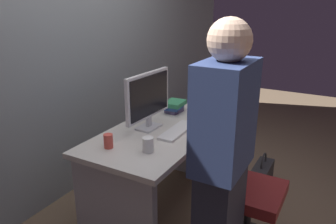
{
  "coord_description": "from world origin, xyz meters",
  "views": [
    {
      "loc": [
        -2.11,
        -1.23,
        1.71
      ],
      "look_at": [
        0.0,
        -0.05,
        0.88
      ],
      "focal_mm": 34.97,
      "sensor_mm": 36.0,
      "label": 1
    }
  ],
  "objects_px": {
    "mouse": "(192,119)",
    "cup_by_monitor": "(108,141)",
    "desk": "(163,154)",
    "book_stack": "(174,106)",
    "cell_phone": "(211,114)",
    "person_at_desk": "(222,169)",
    "monitor": "(148,98)",
    "handbag": "(262,177)",
    "cup_near_keyboard": "(148,145)",
    "keyboard": "(178,131)",
    "office_chair": "(241,194)"
  },
  "relations": [
    {
      "from": "cup_by_monitor",
      "to": "cell_phone",
      "type": "xyz_separation_m",
      "value": [
        1.01,
        -0.35,
        -0.05
      ]
    },
    {
      "from": "office_chair",
      "to": "cup_near_keyboard",
      "type": "distance_m",
      "value": 0.74
    },
    {
      "from": "keyboard",
      "to": "cell_phone",
      "type": "relative_size",
      "value": 2.99
    },
    {
      "from": "desk",
      "to": "office_chair",
      "type": "relative_size",
      "value": 1.53
    },
    {
      "from": "desk",
      "to": "book_stack",
      "type": "distance_m",
      "value": 0.51
    },
    {
      "from": "cup_near_keyboard",
      "to": "cup_by_monitor",
      "type": "relative_size",
      "value": 1.03
    },
    {
      "from": "desk",
      "to": "cup_by_monitor",
      "type": "distance_m",
      "value": 0.58
    },
    {
      "from": "person_at_desk",
      "to": "mouse",
      "type": "height_order",
      "value": "person_at_desk"
    },
    {
      "from": "cup_near_keyboard",
      "to": "cup_by_monitor",
      "type": "height_order",
      "value": "cup_near_keyboard"
    },
    {
      "from": "person_at_desk",
      "to": "cup_near_keyboard",
      "type": "distance_m",
      "value": 0.62
    },
    {
      "from": "person_at_desk",
      "to": "cup_by_monitor",
      "type": "distance_m",
      "value": 0.87
    },
    {
      "from": "office_chair",
      "to": "monitor",
      "type": "bearing_deg",
      "value": 83.69
    },
    {
      "from": "person_at_desk",
      "to": "handbag",
      "type": "height_order",
      "value": "person_at_desk"
    },
    {
      "from": "desk",
      "to": "book_stack",
      "type": "height_order",
      "value": "book_stack"
    },
    {
      "from": "cup_by_monitor",
      "to": "desk",
      "type": "bearing_deg",
      "value": -16.87
    },
    {
      "from": "keyboard",
      "to": "mouse",
      "type": "height_order",
      "value": "mouse"
    },
    {
      "from": "desk",
      "to": "handbag",
      "type": "bearing_deg",
      "value": -44.3
    },
    {
      "from": "desk",
      "to": "cup_by_monitor",
      "type": "bearing_deg",
      "value": 163.13
    },
    {
      "from": "keyboard",
      "to": "cup_near_keyboard",
      "type": "xyz_separation_m",
      "value": [
        -0.41,
        0.01,
        0.04
      ]
    },
    {
      "from": "office_chair",
      "to": "monitor",
      "type": "height_order",
      "value": "monitor"
    },
    {
      "from": "desk",
      "to": "book_stack",
      "type": "xyz_separation_m",
      "value": [
        0.4,
        0.11,
        0.29
      ]
    },
    {
      "from": "desk",
      "to": "cup_by_monitor",
      "type": "height_order",
      "value": "cup_by_monitor"
    },
    {
      "from": "cell_phone",
      "to": "desk",
      "type": "bearing_deg",
      "value": 158.22
    },
    {
      "from": "book_stack",
      "to": "office_chair",
      "type": "bearing_deg",
      "value": -123.1
    },
    {
      "from": "monitor",
      "to": "mouse",
      "type": "height_order",
      "value": "monitor"
    },
    {
      "from": "desk",
      "to": "cell_phone",
      "type": "bearing_deg",
      "value": -21.24
    },
    {
      "from": "book_stack",
      "to": "cell_phone",
      "type": "bearing_deg",
      "value": -69.62
    },
    {
      "from": "cup_by_monitor",
      "to": "mouse",
      "type": "bearing_deg",
      "value": -19.54
    },
    {
      "from": "cell_phone",
      "to": "keyboard",
      "type": "bearing_deg",
      "value": 172.28
    },
    {
      "from": "monitor",
      "to": "mouse",
      "type": "relative_size",
      "value": 5.41
    },
    {
      "from": "keyboard",
      "to": "cup_near_keyboard",
      "type": "height_order",
      "value": "cup_near_keyboard"
    },
    {
      "from": "office_chair",
      "to": "person_at_desk",
      "type": "distance_m",
      "value": 0.61
    },
    {
      "from": "keyboard",
      "to": "mouse",
      "type": "distance_m",
      "value": 0.29
    },
    {
      "from": "mouse",
      "to": "handbag",
      "type": "relative_size",
      "value": 0.26
    },
    {
      "from": "cup_near_keyboard",
      "to": "cup_by_monitor",
      "type": "distance_m",
      "value": 0.29
    },
    {
      "from": "desk",
      "to": "keyboard",
      "type": "distance_m",
      "value": 0.27
    },
    {
      "from": "cup_near_keyboard",
      "to": "handbag",
      "type": "height_order",
      "value": "cup_near_keyboard"
    },
    {
      "from": "mouse",
      "to": "office_chair",
      "type": "bearing_deg",
      "value": -125.59
    },
    {
      "from": "cup_near_keyboard",
      "to": "monitor",
      "type": "bearing_deg",
      "value": 31.81
    },
    {
      "from": "person_at_desk",
      "to": "handbag",
      "type": "relative_size",
      "value": 4.34
    },
    {
      "from": "desk",
      "to": "cup_by_monitor",
      "type": "relative_size",
      "value": 14.39
    },
    {
      "from": "book_stack",
      "to": "cell_phone",
      "type": "relative_size",
      "value": 1.47
    },
    {
      "from": "cup_near_keyboard",
      "to": "book_stack",
      "type": "relative_size",
      "value": 0.49
    },
    {
      "from": "mouse",
      "to": "cup_by_monitor",
      "type": "relative_size",
      "value": 1.0
    },
    {
      "from": "monitor",
      "to": "handbag",
      "type": "xyz_separation_m",
      "value": [
        0.74,
        -0.78,
        -0.85
      ]
    },
    {
      "from": "person_at_desk",
      "to": "keyboard",
      "type": "height_order",
      "value": "person_at_desk"
    },
    {
      "from": "cell_phone",
      "to": "person_at_desk",
      "type": "bearing_deg",
      "value": -155.61
    },
    {
      "from": "person_at_desk",
      "to": "monitor",
      "type": "bearing_deg",
      "value": 56.48
    },
    {
      "from": "cup_by_monitor",
      "to": "book_stack",
      "type": "bearing_deg",
      "value": -2.56
    },
    {
      "from": "office_chair",
      "to": "person_at_desk",
      "type": "height_order",
      "value": "person_at_desk"
    }
  ]
}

